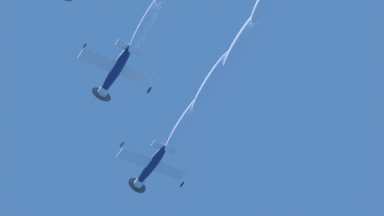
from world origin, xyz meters
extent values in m
ellipsoid|color=navy|center=(2.53, -0.02, 71.11)|extent=(7.44, 4.07, 2.06)
cylinder|color=white|center=(-0.63, -1.22, 71.45)|extent=(1.54, 1.63, 1.48)
cone|color=white|center=(-1.31, -1.48, 71.52)|extent=(1.01, 0.89, 0.73)
cylinder|color=#3F3F47|center=(-1.15, -1.42, 71.51)|extent=(1.36, 2.78, 3.05)
cube|color=white|center=(2.74, 0.02, 70.91)|extent=(4.75, 9.22, 2.27)
ellipsoid|color=navy|center=(4.43, -4.17, 71.86)|extent=(1.07, 0.67, 0.42)
ellipsoid|color=navy|center=(1.04, 4.20, 69.95)|extent=(1.07, 0.67, 0.42)
cube|color=white|center=(5.56, 1.15, 70.84)|extent=(2.12, 3.47, 0.91)
cube|color=navy|center=(5.64, 1.30, 71.38)|extent=(1.39, 0.78, 1.35)
ellipsoid|color=#1E232D|center=(2.23, -0.03, 71.59)|extent=(1.94, 1.46, 1.03)
ellipsoid|color=navy|center=(14.99, -6.09, 71.05)|extent=(7.45, 4.05, 1.73)
cylinder|color=white|center=(11.81, -7.30, 71.22)|extent=(1.49, 1.66, 1.46)
cone|color=white|center=(11.13, -7.56, 71.26)|extent=(0.99, 0.90, 0.71)
cylinder|color=#3F3F47|center=(11.29, -7.50, 71.25)|extent=(1.26, 2.86, 3.09)
cube|color=white|center=(15.21, -6.06, 70.86)|extent=(4.74, 9.18, 2.36)
ellipsoid|color=navy|center=(16.86, -10.24, 71.90)|extent=(1.07, 0.67, 0.37)
ellipsoid|color=navy|center=(13.56, -1.88, 69.81)|extent=(1.07, 0.67, 0.37)
cube|color=white|center=(18.03, -4.92, 70.93)|extent=(2.12, 3.45, 0.92)
cube|color=navy|center=(18.08, -4.77, 71.48)|extent=(1.35, 0.81, 1.29)
ellipsoid|color=#1E232D|center=(14.66, -6.11, 71.51)|extent=(1.93, 1.47, 0.96)
ellipsoid|color=white|center=(9.46, 2.87, 70.56)|extent=(8.68, 4.34, 2.01)
ellipsoid|color=white|center=(16.07, 5.18, 69.81)|extent=(8.77, 4.53, 2.21)
ellipsoid|color=white|center=(21.97, 7.74, 69.50)|extent=(8.86, 4.72, 2.41)
ellipsoid|color=white|center=(21.80, -3.32, 70.52)|extent=(8.68, 4.34, 2.01)
camera|label=1|loc=(45.66, -2.46, 1.57)|focal=59.53mm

